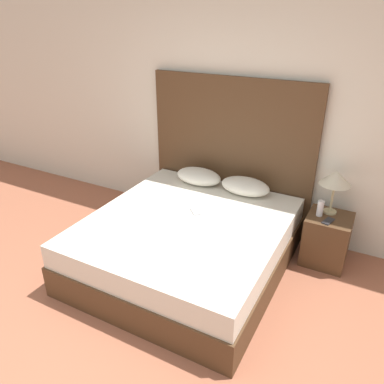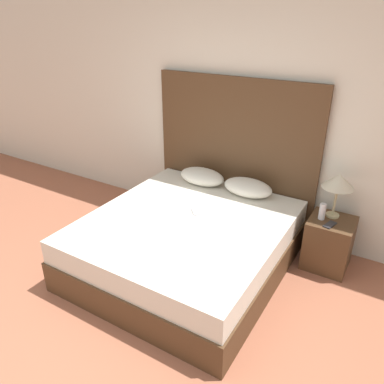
# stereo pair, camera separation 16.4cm
# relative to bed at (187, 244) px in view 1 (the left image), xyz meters

# --- Properties ---
(ground_plane) EXTENTS (16.00, 16.00, 0.00)m
(ground_plane) POSITION_rel_bed_xyz_m (-0.00, -1.45, -0.26)
(ground_plane) COLOR #9E5B42
(wall_back) EXTENTS (10.00, 0.06, 2.70)m
(wall_back) POSITION_rel_bed_xyz_m (-0.00, 1.09, 1.09)
(wall_back) COLOR silver
(wall_back) RESTS_ON ground_plane
(bed) EXTENTS (1.79, 1.97, 0.53)m
(bed) POSITION_rel_bed_xyz_m (0.00, 0.00, 0.00)
(bed) COLOR #4C331E
(bed) RESTS_ON ground_plane
(headboard) EXTENTS (1.88, 0.05, 1.71)m
(headboard) POSITION_rel_bed_xyz_m (0.00, 1.01, 0.59)
(headboard) COLOR #4C331E
(headboard) RESTS_ON ground_plane
(pillow_left) EXTENTS (0.53, 0.31, 0.18)m
(pillow_left) POSITION_rel_bed_xyz_m (-0.28, 0.78, 0.36)
(pillow_left) COLOR silver
(pillow_left) RESTS_ON bed
(pillow_right) EXTENTS (0.53, 0.31, 0.18)m
(pillow_right) POSITION_rel_bed_xyz_m (0.28, 0.78, 0.36)
(pillow_right) COLOR silver
(pillow_right) RESTS_ON bed
(phone_on_bed) EXTENTS (0.16, 0.16, 0.01)m
(phone_on_bed) POSITION_rel_bed_xyz_m (-0.00, 0.17, 0.27)
(phone_on_bed) COLOR #B7B7BC
(phone_on_bed) RESTS_ON bed
(nightstand) EXTENTS (0.42, 0.42, 0.51)m
(nightstand) POSITION_rel_bed_xyz_m (1.18, 0.73, -0.01)
(nightstand) COLOR #4C331E
(nightstand) RESTS_ON ground_plane
(table_lamp) EXTENTS (0.29, 0.29, 0.44)m
(table_lamp) POSITION_rel_bed_xyz_m (1.16, 0.82, 0.61)
(table_lamp) COLOR tan
(table_lamp) RESTS_ON nightstand
(phone_on_nightstand) EXTENTS (0.11, 0.16, 0.01)m
(phone_on_nightstand) POSITION_rel_bed_xyz_m (1.18, 0.63, 0.26)
(phone_on_nightstand) COLOR #232328
(phone_on_nightstand) RESTS_ON nightstand
(toiletry_bottle) EXTENTS (0.06, 0.06, 0.16)m
(toiletry_bottle) POSITION_rel_bed_xyz_m (1.08, 0.70, 0.33)
(toiletry_bottle) COLOR silver
(toiletry_bottle) RESTS_ON nightstand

